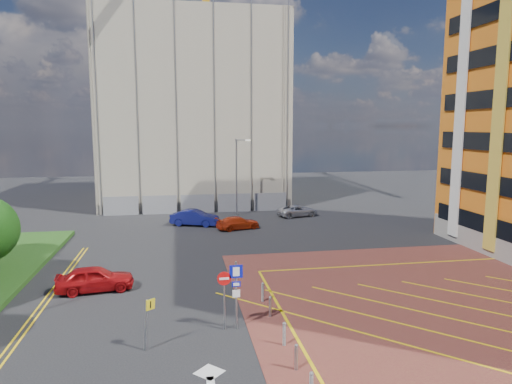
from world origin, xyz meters
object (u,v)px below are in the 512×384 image
object	(u,v)px
car_blue_back	(195,218)
car_silver_back	(298,211)
sign_cluster	(232,288)
car_red_left	(95,279)
warning_sign	(148,318)
lamp_back	(237,174)
car_red_back	(238,223)

from	to	relation	value
car_blue_back	car_silver_back	world-z (taller)	car_blue_back
sign_cluster	car_red_left	size ratio (longest dim) A/B	0.75
sign_cluster	car_silver_back	size ratio (longest dim) A/B	0.75
warning_sign	car_red_left	bearing A→B (deg)	114.03
warning_sign	car_red_left	size ratio (longest dim) A/B	0.53
lamp_back	car_silver_back	world-z (taller)	lamp_back
sign_cluster	car_red_back	xyz separation A→B (m)	(2.98, 20.45, -1.37)
lamp_back	car_silver_back	xyz separation A→B (m)	(6.08, -1.69, -3.77)
sign_cluster	car_silver_back	distance (m)	27.22
car_red_back	car_silver_back	size ratio (longest dim) A/B	0.95
sign_cluster	warning_sign	world-z (taller)	sign_cluster
lamp_back	car_blue_back	size ratio (longest dim) A/B	1.77
car_red_back	car_silver_back	xyz separation A→B (m)	(6.88, 4.87, 0.01)
warning_sign	car_red_back	size ratio (longest dim) A/B	0.56
warning_sign	car_silver_back	xyz separation A→B (m)	(13.54, 26.74, -0.84)
lamp_back	car_red_back	xyz separation A→B (m)	(-0.80, -6.56, -3.78)
sign_cluster	car_silver_back	xyz separation A→B (m)	(9.86, 25.33, -1.36)
car_red_left	sign_cluster	bearing A→B (deg)	-138.64
car_silver_back	car_red_left	bearing A→B (deg)	123.81
sign_cluster	car_red_back	bearing A→B (deg)	81.70
car_blue_back	car_silver_back	distance (m)	11.02
lamp_back	car_silver_back	bearing A→B (deg)	-15.50
lamp_back	sign_cluster	bearing A→B (deg)	-97.97
car_red_left	car_silver_back	distance (m)	25.54
warning_sign	car_red_back	xyz separation A→B (m)	(6.66, 21.87, -0.85)
warning_sign	car_blue_back	distance (m)	24.28
car_red_back	car_silver_back	distance (m)	8.43
car_red_back	warning_sign	bearing A→B (deg)	146.50
lamp_back	car_red_back	size ratio (longest dim) A/B	1.99
lamp_back	car_red_back	world-z (taller)	lamp_back
sign_cluster	car_red_left	distance (m)	9.51
sign_cluster	car_silver_back	bearing A→B (deg)	68.72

